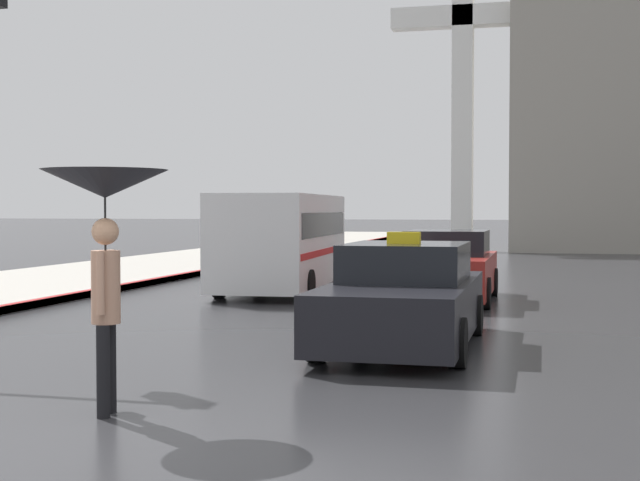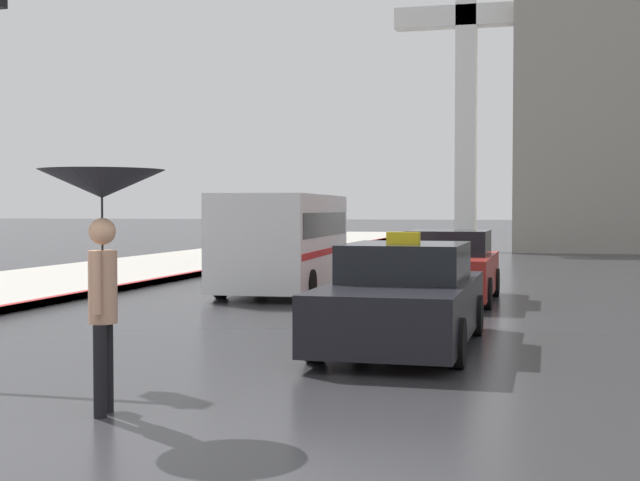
{
  "view_description": "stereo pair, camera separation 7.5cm",
  "coord_description": "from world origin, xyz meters",
  "px_view_note": "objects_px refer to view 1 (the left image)",
  "views": [
    {
      "loc": [
        3.84,
        -5.91,
        1.87
      ],
      "look_at": [
        0.61,
        6.97,
        1.4
      ],
      "focal_mm": 50.0,
      "sensor_mm": 36.0,
      "label": 1
    },
    {
      "loc": [
        3.91,
        -5.89,
        1.87
      ],
      "look_at": [
        0.61,
        6.97,
        1.4
      ],
      "focal_mm": 50.0,
      "sensor_mm": 36.0,
      "label": 2
    }
  ],
  "objects_px": {
    "taxi": "(404,299)",
    "sedan_red": "(447,268)",
    "monument_cross": "(463,67)",
    "pedestrian_with_umbrella": "(105,211)",
    "ambulance_van": "(281,238)"
  },
  "relations": [
    {
      "from": "taxi",
      "to": "monument_cross",
      "type": "height_order",
      "value": "monument_cross"
    },
    {
      "from": "taxi",
      "to": "sedan_red",
      "type": "relative_size",
      "value": 1.09
    },
    {
      "from": "ambulance_van",
      "to": "pedestrian_with_umbrella",
      "type": "xyz_separation_m",
      "value": [
        1.9,
        -11.93,
        0.64
      ]
    },
    {
      "from": "sedan_red",
      "to": "ambulance_van",
      "type": "height_order",
      "value": "ambulance_van"
    },
    {
      "from": "taxi",
      "to": "pedestrian_with_umbrella",
      "type": "distance_m",
      "value": 5.18
    },
    {
      "from": "sedan_red",
      "to": "ambulance_van",
      "type": "xyz_separation_m",
      "value": [
        -3.83,
        1.1,
        0.55
      ]
    },
    {
      "from": "taxi",
      "to": "sedan_red",
      "type": "bearing_deg",
      "value": -89.3
    },
    {
      "from": "taxi",
      "to": "ambulance_van",
      "type": "distance_m",
      "value": 8.31
    },
    {
      "from": "sedan_red",
      "to": "monument_cross",
      "type": "distance_m",
      "value": 23.01
    },
    {
      "from": "sedan_red",
      "to": "pedestrian_with_umbrella",
      "type": "xyz_separation_m",
      "value": [
        -1.94,
        -10.83,
        1.19
      ]
    },
    {
      "from": "sedan_red",
      "to": "monument_cross",
      "type": "bearing_deg",
      "value": -85.78
    },
    {
      "from": "monument_cross",
      "to": "sedan_red",
      "type": "bearing_deg",
      "value": -85.78
    },
    {
      "from": "taxi",
      "to": "monument_cross",
      "type": "relative_size",
      "value": 0.31
    },
    {
      "from": "sedan_red",
      "to": "pedestrian_with_umbrella",
      "type": "distance_m",
      "value": 11.06
    },
    {
      "from": "sedan_red",
      "to": "pedestrian_with_umbrella",
      "type": "relative_size",
      "value": 1.87
    }
  ]
}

